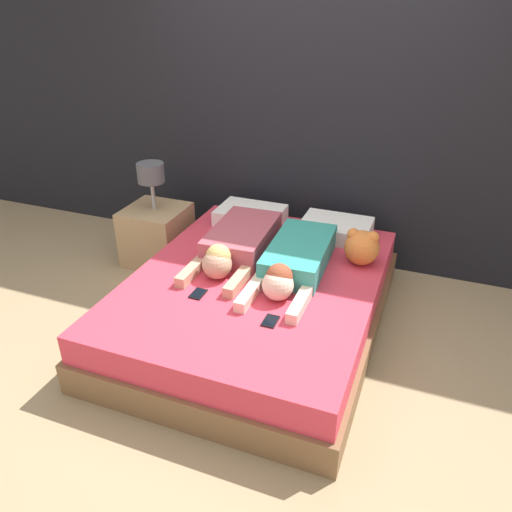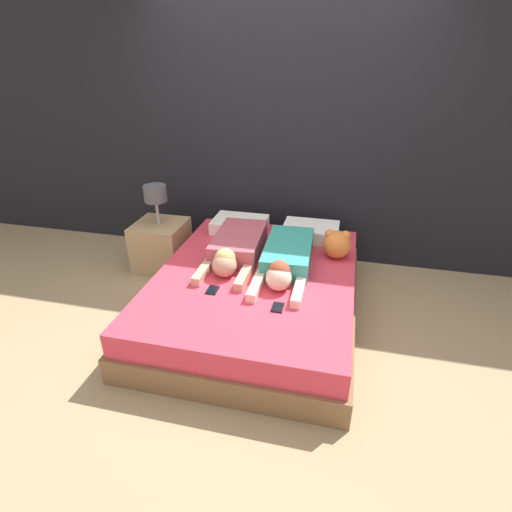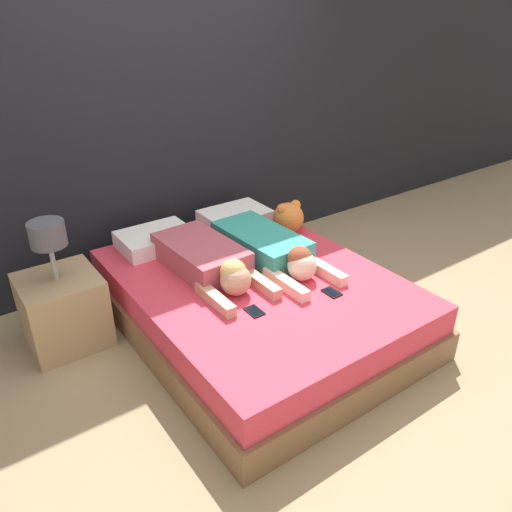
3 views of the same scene
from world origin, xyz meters
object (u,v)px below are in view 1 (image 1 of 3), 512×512
person_right (294,261)px  cell_phone_left (198,294)px  person_left (237,244)px  pillow_head_right (336,229)px  plush_toy (362,247)px  nightstand (157,231)px  pillow_head_left (251,215)px  bed (256,301)px  cell_phone_right (270,321)px

person_right → cell_phone_left: person_right is taller
person_left → pillow_head_right: bearing=44.3°
pillow_head_right → plush_toy: size_ratio=2.06×
pillow_head_right → nightstand: 1.50m
pillow_head_left → plush_toy: bearing=-20.7°
pillow_head_right → person_left: person_left is taller
plush_toy → nightstand: 1.76m
bed → plush_toy: bearing=34.8°
person_left → cell_phone_left: bearing=-92.4°
pillow_head_right → plush_toy: bearing=-54.5°
person_left → nightstand: size_ratio=1.16×
pillow_head_right → person_left: bearing=-135.7°
pillow_head_right → person_right: (-0.13, -0.65, 0.03)m
person_right → cell_phone_right: 0.59m
cell_phone_left → person_right: bearing=45.0°
pillow_head_left → pillow_head_right: bearing=0.0°
cell_phone_right → nightstand: (-1.38, 1.03, -0.13)m
pillow_head_right → cell_phone_left: 1.28m
person_right → nightstand: nightstand is taller
plush_toy → pillow_head_left: bearing=159.3°
plush_toy → person_left: bearing=-166.3°
person_left → plush_toy: 0.87m
plush_toy → cell_phone_right: bearing=-111.7°
pillow_head_left → person_left: (0.12, -0.57, 0.03)m
pillow_head_left → cell_phone_right: 1.38m
person_right → cell_phone_right: bearing=-85.9°
nightstand → plush_toy: bearing=-5.2°
person_right → cell_phone_right: (0.04, -0.58, -0.08)m
pillow_head_left → cell_phone_left: size_ratio=4.31×
pillow_head_left → plush_toy: (0.96, -0.36, 0.07)m
pillow_head_left → bed: bearing=-66.0°
pillow_head_left → cell_phone_right: size_ratio=4.31×
bed → cell_phone_left: cell_phone_left is taller
person_left → person_right: 0.46m
person_left → person_right: (0.45, -0.09, -0.00)m
pillow_head_left → plush_toy: size_ratio=2.06×
bed → person_right: bearing=31.2°
pillow_head_right → cell_phone_right: size_ratio=4.31×
pillow_head_left → pillow_head_right: (0.70, 0.00, 0.00)m
bed → pillow_head_right: (0.35, 0.79, 0.26)m
bed → cell_phone_right: (0.26, -0.45, 0.21)m
pillow_head_right → person_left: size_ratio=0.52×
pillow_head_right → person_right: size_ratio=0.49×
cell_phone_left → nightstand: (-0.87, 0.92, -0.13)m
pillow_head_right → nightstand: size_ratio=0.60×
bed → pillow_head_right: 0.90m
cell_phone_right → nightstand: 1.73m
nightstand → pillow_head_left: bearing=15.0°
nightstand → cell_phone_left: bearing=-46.8°
person_left → nightstand: bearing=157.8°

